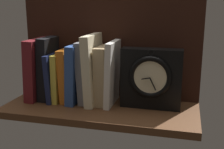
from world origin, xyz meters
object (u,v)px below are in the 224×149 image
at_px(book_navy_bierce, 56,76).
at_px(book_cream_twain, 93,69).
at_px(framed_clock, 151,78).
at_px(book_gray_chess, 85,72).
at_px(book_white_catcher, 112,73).
at_px(book_tan_shortstories, 103,75).
at_px(book_blue_modern, 77,73).
at_px(book_black_skeptic, 48,68).
at_px(book_maroon_dawkins, 38,69).
at_px(book_orange_pandolfini, 68,75).
at_px(book_yellow_seinlanguage, 61,77).

xyz_separation_m(book_navy_bierce, book_cream_twain, (0.15, 0.00, 0.04)).
bearing_deg(book_cream_twain, framed_clock, -2.05).
xyz_separation_m(book_gray_chess, book_white_catcher, (0.11, 0.00, 0.00)).
bearing_deg(book_navy_bierce, book_tan_shortstories, 0.00).
height_order(book_blue_modern, book_white_catcher, book_white_catcher).
distance_m(book_cream_twain, book_tan_shortstories, 0.04).
xyz_separation_m(book_black_skeptic, book_navy_bierce, (0.03, 0.00, -0.03)).
bearing_deg(book_maroon_dawkins, book_tan_shortstories, 0.00).
bearing_deg(book_tan_shortstories, book_orange_pandolfini, 180.00).
bearing_deg(book_orange_pandolfini, book_gray_chess, 0.00).
height_order(book_maroon_dawkins, framed_clock, book_maroon_dawkins).
relative_size(book_navy_bierce, book_cream_twain, 0.71).
height_order(book_blue_modern, book_tan_shortstories, book_blue_modern).
distance_m(book_gray_chess, book_cream_twain, 0.04).
bearing_deg(book_white_catcher, book_black_skeptic, 180.00).
relative_size(book_maroon_dawkins, book_tan_shortstories, 1.09).
bearing_deg(book_black_skeptic, book_tan_shortstories, 0.00).
relative_size(book_maroon_dawkins, book_gray_chess, 1.01).
bearing_deg(book_yellow_seinlanguage, book_gray_chess, 0.00).
bearing_deg(book_tan_shortstories, book_white_catcher, 0.00).
distance_m(book_blue_modern, book_cream_twain, 0.07).
height_order(book_navy_bierce, book_white_catcher, book_white_catcher).
bearing_deg(book_black_skeptic, book_cream_twain, 0.00).
bearing_deg(book_black_skeptic, book_orange_pandolfini, 0.00).
relative_size(book_navy_bierce, framed_clock, 0.84).
xyz_separation_m(book_yellow_seinlanguage, book_gray_chess, (0.10, 0.00, 0.02)).
bearing_deg(book_navy_bierce, book_maroon_dawkins, 180.00).
bearing_deg(book_tan_shortstories, book_yellow_seinlanguage, 180.00).
bearing_deg(book_gray_chess, book_tan_shortstories, 0.00).
height_order(book_black_skeptic, framed_clock, book_black_skeptic).
bearing_deg(book_cream_twain, book_white_catcher, 0.00).
xyz_separation_m(book_yellow_seinlanguage, book_tan_shortstories, (0.17, 0.00, 0.02)).
bearing_deg(book_cream_twain, book_maroon_dawkins, 180.00).
height_order(book_maroon_dawkins, book_tan_shortstories, book_maroon_dawkins).
distance_m(book_orange_pandolfini, book_gray_chess, 0.07).
height_order(book_orange_pandolfini, book_white_catcher, book_white_catcher).
height_order(book_orange_pandolfini, book_cream_twain, book_cream_twain).
height_order(book_black_skeptic, book_orange_pandolfini, book_black_skeptic).
xyz_separation_m(book_orange_pandolfini, book_gray_chess, (0.07, 0.00, 0.01)).
xyz_separation_m(book_blue_modern, book_tan_shortstories, (0.11, 0.00, -0.00)).
bearing_deg(book_black_skeptic, framed_clock, -1.11).
relative_size(book_yellow_seinlanguage, book_orange_pandolfini, 0.91).
xyz_separation_m(book_black_skeptic, book_cream_twain, (0.18, 0.00, 0.01)).
distance_m(book_navy_bierce, book_gray_chess, 0.12).
bearing_deg(book_orange_pandolfini, book_white_catcher, 0.00).
xyz_separation_m(book_maroon_dawkins, book_navy_bierce, (0.07, 0.00, -0.03)).
xyz_separation_m(book_maroon_dawkins, framed_clock, (0.44, -0.01, -0.01)).
bearing_deg(book_orange_pandolfini, framed_clock, -1.40).
bearing_deg(book_gray_chess, book_white_catcher, 0.00).
height_order(book_maroon_dawkins, book_navy_bierce, book_maroon_dawkins).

